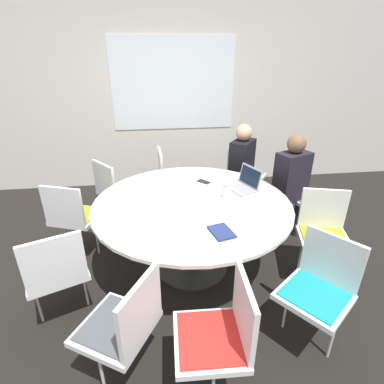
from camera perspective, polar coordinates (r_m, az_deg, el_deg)
name	(u,v)px	position (r m, az deg, el deg)	size (l,w,h in m)	color
ground_plane	(192,266)	(3.16, 0.00, -13.94)	(16.00, 16.00, 0.00)	black
wall_back	(173,98)	(4.73, -3.56, 17.45)	(8.00, 0.07, 2.70)	silver
conference_table	(192,212)	(2.80, 0.00, -3.84)	(1.81, 1.81, 0.74)	#333333
chair_0	(299,188)	(3.80, 19.71, 0.75)	(0.57, 0.56, 0.86)	white
chair_1	(242,171)	(4.14, 9.55, 3.91)	(0.60, 0.60, 0.86)	white
chair_2	(171,176)	(3.93, -4.06, 3.06)	(0.44, 0.46, 0.86)	white
chair_3	(115,188)	(3.69, -14.43, 0.70)	(0.60, 0.61, 0.86)	white
chair_4	(73,213)	(3.26, -21.74, -3.81)	(0.55, 0.54, 0.86)	white
chair_5	(56,269)	(2.54, -24.51, -13.17)	(0.57, 0.56, 0.86)	white
chair_6	(124,323)	(2.02, -12.77, -23.08)	(0.58, 0.59, 0.86)	white
chair_7	(221,331)	(1.94, 5.57, -24.82)	(0.44, 0.46, 0.86)	white
chair_8	(320,284)	(2.38, 23.18, -15.86)	(0.60, 0.60, 0.86)	white
chair_9	(324,229)	(3.03, 23.80, -6.49)	(0.53, 0.52, 0.86)	white
person_0	(292,179)	(3.51, 18.55, 2.35)	(0.42, 0.35, 1.21)	#231E28
person_1	(243,164)	(3.83, 9.65, 5.26)	(0.39, 0.42, 1.21)	black
laptop	(245,183)	(3.05, 9.99, 1.63)	(0.35, 0.38, 0.21)	#99999E
spiral_notebook	(221,232)	(2.31, 5.64, -7.57)	(0.20, 0.24, 0.02)	navy
coffee_cup	(227,193)	(2.84, 6.66, -0.24)	(0.08, 0.08, 0.08)	white
cell_phone	(204,182)	(3.16, 2.25, 1.99)	(0.15, 0.15, 0.01)	black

